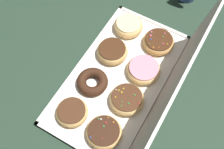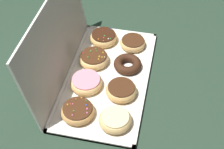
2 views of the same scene
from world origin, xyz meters
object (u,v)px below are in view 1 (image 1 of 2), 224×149
at_px(sprinkle_donut_7, 104,132).
at_px(donut_box, 118,78).
at_px(pink_frosted_donut_5, 144,70).
at_px(chocolate_frosted_donut_3, 72,112).
at_px(chocolate_frosted_donut_1, 112,51).
at_px(sprinkle_donut_6, 127,99).
at_px(glazed_ring_donut_0, 128,26).
at_px(chocolate_cake_ring_donut_2, 92,82).
at_px(sprinkle_donut_4, 159,42).

bearing_deg(sprinkle_donut_7, donut_box, -162.97).
bearing_deg(sprinkle_donut_7, pink_frosted_donut_5, 178.92).
bearing_deg(chocolate_frosted_donut_3, chocolate_frosted_donut_1, -179.45).
distance_m(chocolate_frosted_donut_1, sprinkle_donut_6, 0.20).
height_order(glazed_ring_donut_0, sprinkle_donut_6, sprinkle_donut_6).
xyz_separation_m(chocolate_cake_ring_donut_2, chocolate_frosted_donut_3, (0.13, 0.00, 0.00)).
distance_m(pink_frosted_donut_5, sprinkle_donut_6, 0.13).
relative_size(pink_frosted_donut_5, sprinkle_donut_7, 1.04).
distance_m(chocolate_frosted_donut_3, sprinkle_donut_4, 0.41).
height_order(donut_box, sprinkle_donut_6, sprinkle_donut_6).
xyz_separation_m(chocolate_frosted_donut_3, sprinkle_donut_4, (-0.39, 0.13, 0.00)).
height_order(chocolate_frosted_donut_1, sprinkle_donut_6, sprinkle_donut_6).
height_order(donut_box, chocolate_frosted_donut_3, chocolate_frosted_donut_3).
xyz_separation_m(pink_frosted_donut_5, sprinkle_donut_6, (0.13, 0.00, 0.00)).
relative_size(chocolate_frosted_donut_1, sprinkle_donut_4, 0.97).
bearing_deg(donut_box, chocolate_frosted_donut_3, -18.05).
height_order(chocolate_cake_ring_donut_2, sprinkle_donut_4, sprinkle_donut_4).
bearing_deg(glazed_ring_donut_0, chocolate_frosted_donut_1, 2.09).
distance_m(chocolate_frosted_donut_1, sprinkle_donut_4, 0.18).
height_order(pink_frosted_donut_5, sprinkle_donut_7, sprinkle_donut_7).
height_order(chocolate_cake_ring_donut_2, sprinkle_donut_7, sprinkle_donut_7).
distance_m(chocolate_frosted_donut_3, sprinkle_donut_6, 0.19).
distance_m(sprinkle_donut_4, pink_frosted_donut_5, 0.13).
distance_m(chocolate_frosted_donut_3, sprinkle_donut_7, 0.13).
bearing_deg(chocolate_frosted_donut_1, pink_frosted_donut_5, 85.11).
bearing_deg(glazed_ring_donut_0, pink_frosted_donut_5, 44.06).
relative_size(chocolate_cake_ring_donut_2, sprinkle_donut_4, 0.93).
bearing_deg(chocolate_frosted_donut_1, sprinkle_donut_7, 25.03).
relative_size(donut_box, sprinkle_donut_4, 4.93).
bearing_deg(chocolate_frosted_donut_1, chocolate_frosted_donut_3, 0.55).
xyz_separation_m(chocolate_frosted_donut_1, chocolate_frosted_donut_3, (0.27, 0.00, -0.00)).
bearing_deg(donut_box, sprinkle_donut_4, 162.60).
distance_m(glazed_ring_donut_0, chocolate_cake_ring_donut_2, 0.27).
height_order(chocolate_frosted_donut_1, sprinkle_donut_4, sprinkle_donut_4).
xyz_separation_m(glazed_ring_donut_0, sprinkle_donut_6, (0.27, 0.14, 0.00)).
distance_m(donut_box, chocolate_cake_ring_donut_2, 0.10).
bearing_deg(donut_box, chocolate_frosted_donut_1, -137.55).
height_order(chocolate_frosted_donut_3, sprinkle_donut_6, sprinkle_donut_6).
distance_m(sprinkle_donut_6, sprinkle_donut_7, 0.14).
height_order(donut_box, chocolate_frosted_donut_1, chocolate_frosted_donut_1).
bearing_deg(sprinkle_donut_6, glazed_ring_donut_0, -152.47).
xyz_separation_m(donut_box, chocolate_frosted_donut_1, (-0.07, -0.07, 0.03)).
xyz_separation_m(donut_box, chocolate_cake_ring_donut_2, (0.07, -0.07, 0.02)).
distance_m(glazed_ring_donut_0, chocolate_frosted_donut_3, 0.40).
bearing_deg(sprinkle_donut_4, chocolate_frosted_donut_3, -17.73).
relative_size(chocolate_cake_ring_donut_2, sprinkle_donut_6, 0.92).
bearing_deg(chocolate_cake_ring_donut_2, sprinkle_donut_6, 90.06).
distance_m(donut_box, sprinkle_donut_7, 0.22).
bearing_deg(chocolate_frosted_donut_3, sprinkle_donut_7, 87.07).
bearing_deg(chocolate_cake_ring_donut_2, sprinkle_donut_4, 154.45).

